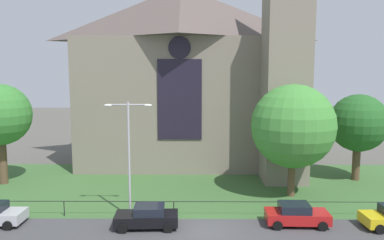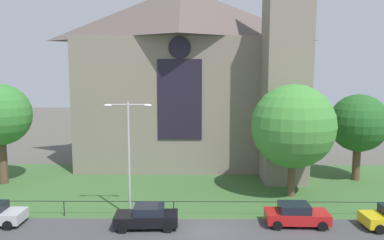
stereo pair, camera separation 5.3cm
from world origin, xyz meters
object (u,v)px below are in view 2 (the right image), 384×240
(parked_car_black, at_px, (147,217))
(parked_car_red, at_px, (296,215))
(tree_left_far, at_px, (0,115))
(church_building, at_px, (189,74))
(streetlamp_near, at_px, (129,145))
(tree_right_near, at_px, (293,126))
(tree_right_far, at_px, (358,123))

(parked_car_black, distance_m, parked_car_red, 10.10)
(tree_left_far, distance_m, parked_car_black, 18.77)
(church_building, bearing_deg, streetlamp_near, -103.25)
(tree_right_near, relative_size, parked_car_red, 2.22)
(tree_right_near, height_order, parked_car_black, tree_right_near)
(tree_left_far, bearing_deg, parked_car_black, -34.04)
(tree_right_far, distance_m, parked_car_black, 22.59)
(tree_left_far, distance_m, parked_car_red, 27.28)
(parked_car_black, xyz_separation_m, parked_car_red, (10.09, 0.46, 0.00))
(parked_car_red, bearing_deg, tree_right_far, 53.26)
(tree_right_far, height_order, parked_car_red, tree_right_far)
(tree_right_near, bearing_deg, tree_left_far, 172.65)
(streetlamp_near, bearing_deg, parked_car_red, -6.97)
(church_building, distance_m, tree_right_near, 15.44)
(church_building, distance_m, streetlamp_near, 17.80)
(tree_left_far, relative_size, streetlamp_near, 1.13)
(tree_right_far, distance_m, streetlamp_near, 22.48)
(tree_left_far, bearing_deg, tree_right_near, -7.35)
(church_building, bearing_deg, tree_right_near, -53.24)
(tree_right_far, xyz_separation_m, parked_car_red, (-8.75, -11.03, -4.81))
(church_building, xyz_separation_m, parked_car_black, (-2.44, -18.51, -9.53))
(parked_car_red, bearing_deg, streetlamp_near, 174.71)
(tree_right_near, xyz_separation_m, tree_left_far, (-26.12, 3.37, 0.51))
(streetlamp_near, height_order, parked_car_black, streetlamp_near)
(church_building, bearing_deg, parked_car_red, -67.02)
(church_building, xyz_separation_m, parked_car_red, (7.65, -18.05, -9.53))
(parked_car_black, bearing_deg, tree_left_far, -36.67)
(tree_left_far, relative_size, parked_car_black, 2.19)
(church_building, xyz_separation_m, streetlamp_near, (-3.92, -16.64, -4.99))
(church_building, relative_size, tree_right_near, 2.75)
(tree_right_near, bearing_deg, parked_car_red, -101.17)
(tree_left_far, xyz_separation_m, streetlamp_near, (13.33, -8.13, -1.18))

